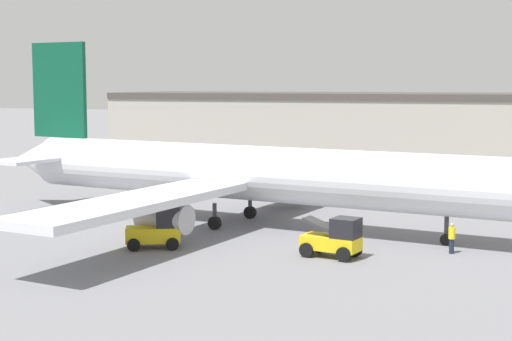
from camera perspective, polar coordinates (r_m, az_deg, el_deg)
ground_plane at (r=54.07m, az=-0.00°, el=-4.07°), size 400.00×400.00×0.00m
terminal_building at (r=89.55m, az=14.65°, el=2.69°), size 79.69×15.36×8.64m
airplane at (r=54.06m, az=-1.04°, el=-0.16°), size 43.79×40.29×12.94m
ground_crew_worker at (r=46.77m, az=14.05°, el=-4.73°), size 0.40×0.40×1.80m
baggage_tug at (r=47.18m, az=-7.13°, el=-4.25°), size 3.55×2.88×2.58m
belt_loader_truck at (r=44.58m, az=5.77°, el=-4.93°), size 3.50×2.40×2.32m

